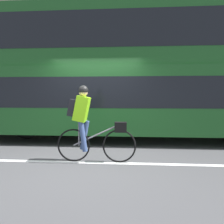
{
  "coord_description": "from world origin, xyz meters",
  "views": [
    {
      "loc": [
        0.91,
        -4.67,
        1.48
      ],
      "look_at": [
        0.47,
        1.14,
        1.02
      ],
      "focal_mm": 35.0,
      "sensor_mm": 36.0,
      "label": 1
    }
  ],
  "objects": [
    {
      "name": "ground_plane",
      "position": [
        0.0,
        0.0,
        0.0
      ],
      "size": [
        80.0,
        80.0,
        0.0
      ],
      "primitive_type": "plane",
      "color": "#424244"
    },
    {
      "name": "trash_bin",
      "position": [
        4.09,
        5.31,
        0.54
      ],
      "size": [
        0.45,
        0.45,
        0.82
      ],
      "color": "#194C23",
      "rests_on": "sidewalk_curb"
    },
    {
      "name": "bus",
      "position": [
        0.95,
        2.53,
        2.27
      ],
      "size": [
        11.32,
        2.47,
        4.08
      ],
      "color": "black",
      "rests_on": "ground_plane"
    },
    {
      "name": "cyclist_on_bike",
      "position": [
        0.03,
        0.01,
        0.9
      ],
      "size": [
        1.75,
        0.32,
        1.68
      ],
      "color": "black",
      "rests_on": "ground_plane"
    },
    {
      "name": "sidewalk_curb",
      "position": [
        0.0,
        5.43,
        0.06
      ],
      "size": [
        60.0,
        2.28,
        0.13
      ],
      "color": "gray",
      "rests_on": "ground_plane"
    },
    {
      "name": "street_sign_post",
      "position": [
        0.66,
        5.31,
        1.39
      ],
      "size": [
        0.36,
        0.09,
        2.24
      ],
      "color": "#59595B",
      "rests_on": "sidewalk_curb"
    },
    {
      "name": "building_facade",
      "position": [
        0.0,
        6.72,
        3.26
      ],
      "size": [
        60.0,
        0.3,
        6.53
      ],
      "color": "gray",
      "rests_on": "ground_plane"
    },
    {
      "name": "road_center_line",
      "position": [
        0.0,
        -0.05,
        0.0
      ],
      "size": [
        50.0,
        0.14,
        0.01
      ],
      "primitive_type": "cube",
      "color": "silver",
      "rests_on": "ground_plane"
    }
  ]
}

